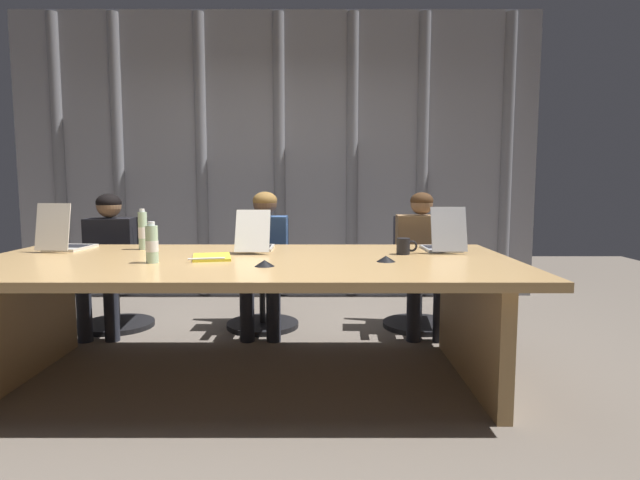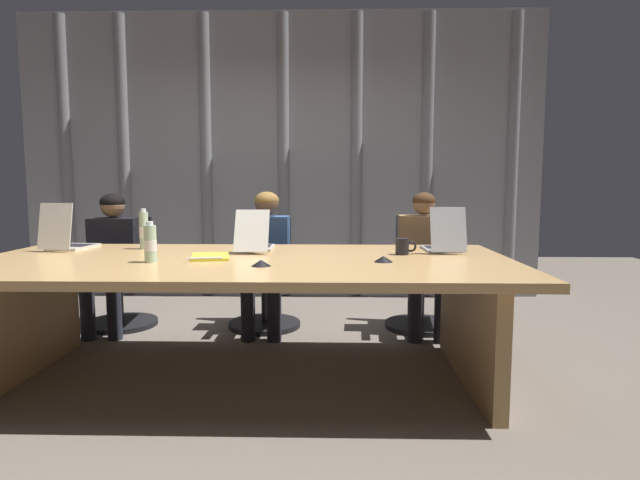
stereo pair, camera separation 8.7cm
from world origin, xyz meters
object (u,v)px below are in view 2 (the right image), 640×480
Objects in this scene: laptop_center at (443,243)px; person_left_mid at (266,253)px; office_chair_left_mid at (265,286)px; person_left_end at (111,253)px; spiral_notepad at (210,257)px; laptop_left_mid at (255,242)px; office_chair_center at (421,286)px; conference_mic_left_side at (261,263)px; water_bottle_primary at (150,244)px; coffee_mug_near at (403,246)px; water_bottle_secondary at (144,230)px; office_chair_left_end at (121,285)px; laptop_left_end at (68,240)px; conference_mic_middle at (383,259)px; person_center at (424,254)px.

person_left_mid is (-1.27, 0.70, -0.17)m from laptop_center.
person_left_end is at bearing -84.69° from office_chair_left_mid.
spiral_notepad is (-1.48, -0.35, -0.05)m from laptop_center.
person_left_end is at bearing 61.93° from laptop_left_mid.
conference_mic_left_side is (-1.14, -1.50, 0.43)m from office_chair_center.
spiral_notepad is at bearing 101.92° from laptop_center.
person_left_mid is 4.80× the size of water_bottle_primary.
conference_mic_left_side is (-0.84, -0.48, -0.03)m from coffee_mug_near.
office_chair_left_end is at bearing 122.59° from water_bottle_secondary.
person_left_mid is 1.33m from water_bottle_primary.
laptop_left_mid is at bearing -85.24° from laptop_left_end.
laptop_left_end is 2.18m from conference_mic_middle.
laptop_left_mid is 1.33× the size of spiral_notepad.
laptop_left_end is at bearing -73.34° from person_center.
water_bottle_primary is (-1.78, -1.22, 0.22)m from person_center.
office_chair_center is 0.82× the size of person_left_end.
office_chair_left_end reaches higher than spiral_notepad.
laptop_left_mid reaches higher than conference_mic_left_side.
laptop_center is 0.43× the size of office_chair_center.
coffee_mug_near is (2.25, -0.86, 0.17)m from person_left_end.
laptop_center reaches higher than office_chair_left_end.
laptop_left_end is 2.56m from laptop_center.
person_left_end is 1.45m from water_bottle_primary.
spiral_notepad is (-0.35, 0.30, -0.01)m from conference_mic_left_side.
laptop_left_end is 0.96m from water_bottle_primary.
conference_mic_left_side is 0.46m from spiral_notepad.
conference_mic_left_side is at bearing 41.15° from person_left_end.
water_bottle_secondary is at bearing 27.06° from office_chair_left_end.
spiral_notepad is at bearing 173.00° from conference_mic_middle.
person_left_end is 3.99× the size of water_bottle_secondary.
person_left_end is at bearing 4.22° from laptop_left_end.
person_left_mid is at bearing 66.91° from spiral_notepad.
office_chair_left_mid is at bearing 84.45° from office_chair_left_end.
office_chair_left_end is 1.65m from water_bottle_primary.
water_bottle_secondary is at bearing 86.19° from laptop_center.
person_center is (1.31, -0.16, 0.30)m from office_chair_left_mid.
person_center is at bearing -1.32° from laptop_center.
water_bottle_primary is at bearing -53.26° from person_center.
laptop_left_end is 3.75× the size of conference_mic_middle.
water_bottle_secondary is at bearing 171.91° from coffee_mug_near.
office_chair_left_end is 0.81× the size of person_left_end.
laptop_center is at bearing 47.13° from conference_mic_middle.
person_center is 0.92m from coffee_mug_near.
office_chair_left_mid is 0.80× the size of person_center.
office_chair_center reaches higher than conference_mic_middle.
office_chair_left_mid is (1.22, -0.00, -0.00)m from office_chair_left_end.
person_left_end is 3.24× the size of spiral_notepad.
laptop_left_end is 0.90× the size of laptop_left_mid.
person_left_end reaches higher than coffee_mug_near.
office_chair_left_mid is 8.18× the size of conference_mic_middle.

